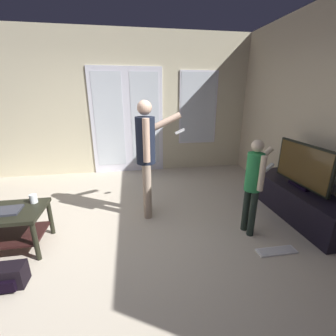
{
  "coord_description": "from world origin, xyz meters",
  "views": [
    {
      "loc": [
        0.42,
        -2.35,
        1.67
      ],
      "look_at": [
        0.83,
        0.1,
        0.84
      ],
      "focal_mm": 24.12,
      "sensor_mm": 36.0,
      "label": 1
    }
  ],
  "objects": [
    {
      "name": "backpack",
      "position": [
        -0.75,
        -0.53,
        0.1
      ],
      "size": [
        0.32,
        0.21,
        0.21
      ],
      "color": "black",
      "rests_on": "ground_plane"
    },
    {
      "name": "ground_plane",
      "position": [
        0.0,
        0.0,
        -0.01
      ],
      "size": [
        6.08,
        5.2,
        0.02
      ],
      "primitive_type": "cube",
      "color": "#C1B4A0"
    },
    {
      "name": "laptop_closed",
      "position": [
        -0.94,
        0.01,
        0.49
      ],
      "size": [
        0.35,
        0.24,
        0.02
      ],
      "primitive_type": "cube",
      "rotation": [
        0.0,
        0.0,
        0.06
      ],
      "color": "#32343E",
      "rests_on": "coffee_table"
    },
    {
      "name": "cup_near_edge",
      "position": [
        -0.7,
        0.19,
        0.53
      ],
      "size": [
        0.08,
        0.08,
        0.1
      ],
      "primitive_type": "cylinder",
      "color": "white",
      "rests_on": "coffee_table"
    },
    {
      "name": "loose_keyboard",
      "position": [
        1.95,
        -0.51,
        0.01
      ],
      "size": [
        0.44,
        0.13,
        0.02
      ],
      "color": "white",
      "rests_on": "ground_plane"
    },
    {
      "name": "flat_screen_tv",
      "position": [
        2.69,
        0.19,
        0.74
      ],
      "size": [
        0.08,
        0.96,
        0.61
      ],
      "color": "black",
      "rests_on": "tv_stand"
    },
    {
      "name": "tv_stand",
      "position": [
        2.69,
        0.19,
        0.21
      ],
      "size": [
        0.49,
        1.67,
        0.43
      ],
      "color": "black",
      "rests_on": "ground_plane"
    },
    {
      "name": "person_child",
      "position": [
        1.82,
        -0.1,
        0.71
      ],
      "size": [
        0.46,
        0.37,
        1.18
      ],
      "color": "#212D26",
      "rests_on": "ground_plane"
    },
    {
      "name": "wall_back_with_doors",
      "position": [
        0.09,
        2.57,
        1.39
      ],
      "size": [
        6.08,
        0.09,
        2.87
      ],
      "color": "beige",
      "rests_on": "ground_plane"
    },
    {
      "name": "person_adult",
      "position": [
        0.63,
        0.54,
        0.96
      ],
      "size": [
        0.69,
        0.43,
        1.59
      ],
      "color": "tan",
      "rests_on": "ground_plane"
    }
  ]
}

